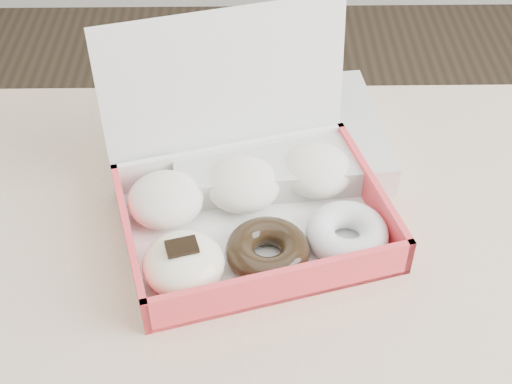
{
  "coord_description": "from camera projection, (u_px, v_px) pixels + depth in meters",
  "views": [
    {
      "loc": [
        -0.13,
        -0.44,
        1.34
      ],
      "look_at": [
        -0.12,
        0.14,
        0.79
      ],
      "focal_mm": 50.0,
      "sensor_mm": 36.0,
      "label": 1
    }
  ],
  "objects": [
    {
      "name": "donut_box",
      "position": [
        248.0,
        202.0,
        0.79
      ],
      "size": [
        0.34,
        0.31,
        0.21
      ],
      "rotation": [
        0.0,
        0.0,
        0.27
      ],
      "color": "white",
      "rests_on": "table"
    },
    {
      "name": "table",
      "position": [
        370.0,
        358.0,
        0.78
      ],
      "size": [
        1.2,
        0.8,
        0.75
      ],
      "color": "tan",
      "rests_on": "ground"
    },
    {
      "name": "newspapers",
      "position": [
        276.0,
        137.0,
        0.9
      ],
      "size": [
        0.28,
        0.24,
        0.04
      ],
      "primitive_type": "cube",
      "rotation": [
        0.0,
        0.0,
        0.11
      ],
      "color": "silver",
      "rests_on": "table"
    }
  ]
}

